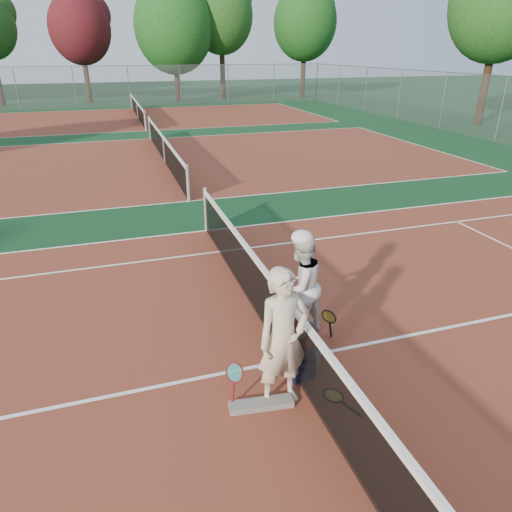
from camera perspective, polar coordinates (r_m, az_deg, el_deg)
The scene contains 22 objects.
ground at distance 6.83m, azimuth 3.80°, elevation -12.92°, with size 130.00×130.00×0.00m, color #0E3519.
court_main at distance 6.83m, azimuth 3.80°, elevation -12.90°, with size 23.77×10.97×0.01m, color maroon.
court_far_a at distance 19.09m, azimuth -11.31°, elevation 11.46°, with size 23.77×10.97×0.01m, color maroon.
court_far_b at distance 32.36m, azimuth -14.51°, elevation 16.36°, with size 23.77×10.97×0.01m, color maroon.
net_main at distance 6.53m, azimuth 3.93°, elevation -9.36°, with size 0.10×10.98×1.02m, color black, non-canonical shape.
net_far_a at distance 18.99m, azimuth -11.43°, elevation 12.95°, with size 0.10×10.98×1.02m, color black, non-canonical shape.
net_far_b at distance 32.29m, azimuth -14.61°, elevation 17.25°, with size 0.10×10.98×1.02m, color black, non-canonical shape.
fence_back at distance 39.17m, azimuth -15.59°, elevation 19.75°, with size 32.00×0.06×3.00m, color slate, non-canonical shape.
player_a at distance 5.63m, azimuth 3.41°, elevation -10.31°, with size 0.68×0.45×1.87m, color beige.
player_b at distance 7.00m, azimuth 5.51°, elevation -3.77°, with size 0.82×0.64×1.68m, color silver.
racket_red at distance 5.98m, azimuth -2.67°, elevation -15.57°, with size 0.18×0.27×0.59m, color maroon, non-canonical shape.
racket_black_held at distance 7.13m, azimuth 9.03°, elevation -8.60°, with size 0.22×0.27×0.58m, color black, non-canonical shape.
racket_spare at distance 6.30m, azimuth 9.63°, elevation -16.83°, with size 0.60×0.27×0.03m, color black, non-canonical shape.
sports_bag_navy at distance 6.48m, azimuth 5.54°, elevation -13.94°, with size 0.33×0.22×0.26m, color black.
sports_bag_purple at distance 6.56m, azimuth 5.67°, elevation -13.16°, with size 0.36×0.25×0.30m, color black.
net_cover_canvas at distance 6.06m, azimuth 0.65°, elevation -18.05°, with size 0.82×0.19×0.09m, color slate.
water_bottle at distance 6.66m, azimuth 7.55°, elevation -12.58°, with size 0.09×0.09×0.30m, color silver.
tree_back_maroon at distance 43.12m, azimuth -21.17°, elevation 24.99°, with size 4.83×4.83×8.45m.
tree_back_3 at distance 42.19m, azimuth -10.27°, elevation 26.35°, with size 6.38×6.38×9.48m.
tree_back_4 at distance 43.96m, azimuth -4.39°, elevation 27.74°, with size 5.42×5.42×9.86m.
tree_back_5 at distance 45.70m, azimuth 6.14°, elevation 27.00°, with size 5.61×5.61×9.52m.
tree_right_1 at distance 31.35m, azimuth 28.30°, elevation 26.14°, with size 5.47×5.47×9.63m.
Camera 1 is at (-2.07, -5.02, 4.14)m, focal length 32.00 mm.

